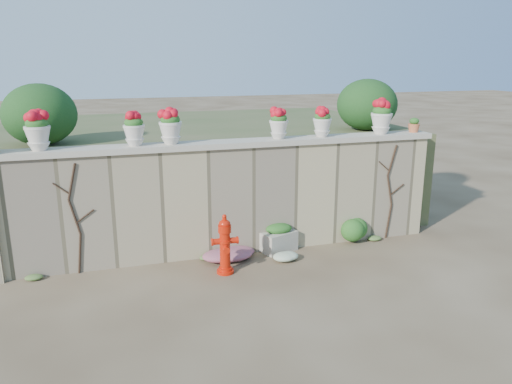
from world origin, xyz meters
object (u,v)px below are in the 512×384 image
object	(u,v)px
planter_box	(279,238)
urn_pot_0	(37,131)
fire_hydrant	(225,244)
terracotta_pot	(414,126)

from	to	relation	value
planter_box	urn_pot_0	xyz separation A→B (m)	(-4.01, 0.25, 2.16)
fire_hydrant	urn_pot_0	world-z (taller)	urn_pot_0
urn_pot_0	terracotta_pot	xyz separation A→B (m)	(6.93, 0.00, -0.18)
planter_box	terracotta_pot	distance (m)	3.53
planter_box	terracotta_pot	size ratio (longest dim) A/B	2.70
terracotta_pot	fire_hydrant	bearing A→B (deg)	-167.26
fire_hydrant	terracotta_pot	xyz separation A→B (m)	(4.12, 0.93, 1.71)
fire_hydrant	urn_pot_0	bearing A→B (deg)	165.72
fire_hydrant	urn_pot_0	size ratio (longest dim) A/B	1.64
urn_pot_0	fire_hydrant	bearing A→B (deg)	-18.33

